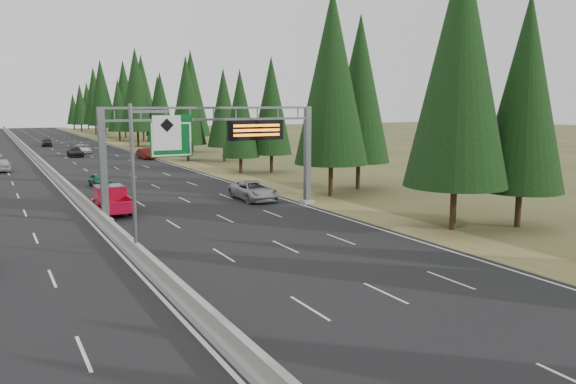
{
  "coord_description": "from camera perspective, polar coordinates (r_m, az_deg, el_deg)",
  "views": [
    {
      "loc": [
        -6.6,
        -3.68,
        8.03
      ],
      "look_at": [
        6.27,
        20.0,
        3.82
      ],
      "focal_mm": 35.0,
      "sensor_mm": 36.0,
      "label": 1
    }
  ],
  "objects": [
    {
      "name": "road",
      "position": [
        84.32,
        -23.94,
        2.68
      ],
      "size": [
        32.0,
        260.0,
        0.08
      ],
      "primitive_type": "cube",
      "color": "black",
      "rests_on": "ground"
    },
    {
      "name": "red_pickup",
      "position": [
        43.84,
        -17.53,
        -0.56
      ],
      "size": [
        2.13,
        5.96,
        1.94
      ],
      "color": "black",
      "rests_on": "road"
    },
    {
      "name": "tree_row_right",
      "position": [
        75.92,
        -6.5,
        10.01
      ],
      "size": [
        12.4,
        240.28,
        18.92
      ],
      "color": "black",
      "rests_on": "ground"
    },
    {
      "name": "car_ahead_far",
      "position": [
        118.2,
        -23.29,
        4.68
      ],
      "size": [
        2.28,
        4.75,
        1.57
      ],
      "primitive_type": "imported",
      "rotation": [
        0.0,
        0.0,
        -0.09
      ],
      "color": "black",
      "rests_on": "road"
    },
    {
      "name": "shoulder_right",
      "position": [
        87.53,
        -12.25,
        3.43
      ],
      "size": [
        3.6,
        260.0,
        0.06
      ],
      "primitive_type": "cube",
      "color": "olive",
      "rests_on": "ground"
    },
    {
      "name": "hov_sign_pole",
      "position": [
        29.72,
        -14.37,
        2.21
      ],
      "size": [
        2.8,
        0.5,
        8.0
      ],
      "color": "slate",
      "rests_on": "road"
    },
    {
      "name": "car_ahead_dkgrey",
      "position": [
        92.77,
        -20.81,
        3.84
      ],
      "size": [
        2.17,
        5.14,
        1.48
      ],
      "primitive_type": "imported",
      "rotation": [
        0.0,
        0.0,
        -0.02
      ],
      "color": "black",
      "rests_on": "road"
    },
    {
      "name": "car_ahead_white",
      "position": [
        98.9,
        -20.26,
        4.13
      ],
      "size": [
        2.69,
        5.21,
        1.41
      ],
      "primitive_type": "imported",
      "rotation": [
        0.0,
        0.0,
        0.07
      ],
      "color": "white",
      "rests_on": "road"
    },
    {
      "name": "car_ahead_dkred",
      "position": [
        85.83,
        -14.24,
        3.8
      ],
      "size": [
        1.92,
        4.68,
        1.51
      ],
      "primitive_type": "imported",
      "rotation": [
        0.0,
        0.0,
        0.07
      ],
      "color": "#5F130D",
      "rests_on": "road"
    },
    {
      "name": "car_onc_white",
      "position": [
        75.44,
        -26.99,
        2.46
      ],
      "size": [
        2.02,
        4.68,
        1.57
      ],
      "primitive_type": "imported",
      "rotation": [
        0.0,
        0.0,
        3.11
      ],
      "color": "#B4B4B4",
      "rests_on": "road"
    },
    {
      "name": "sign_gantry",
      "position": [
        41.66,
        -6.63,
        5.02
      ],
      "size": [
        16.75,
        0.98,
        7.8
      ],
      "color": "slate",
      "rests_on": "road"
    },
    {
      "name": "silver_minivan",
      "position": [
        47.24,
        -3.51,
        0.14
      ],
      "size": [
        2.64,
        5.68,
        1.57
      ],
      "primitive_type": "imported",
      "rotation": [
        0.0,
        0.0,
        -0.01
      ],
      "color": "#99999D",
      "rests_on": "road"
    },
    {
      "name": "median_barrier",
      "position": [
        84.29,
        -23.96,
        2.93
      ],
      "size": [
        0.7,
        260.0,
        0.85
      ],
      "color": "gray",
      "rests_on": "road"
    },
    {
      "name": "car_ahead_green",
      "position": [
        57.86,
        -18.57,
        1.16
      ],
      "size": [
        1.89,
        3.94,
        1.3
      ],
      "primitive_type": "imported",
      "rotation": [
        0.0,
        0.0,
        0.1
      ],
      "color": "#155F42",
      "rests_on": "road"
    }
  ]
}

